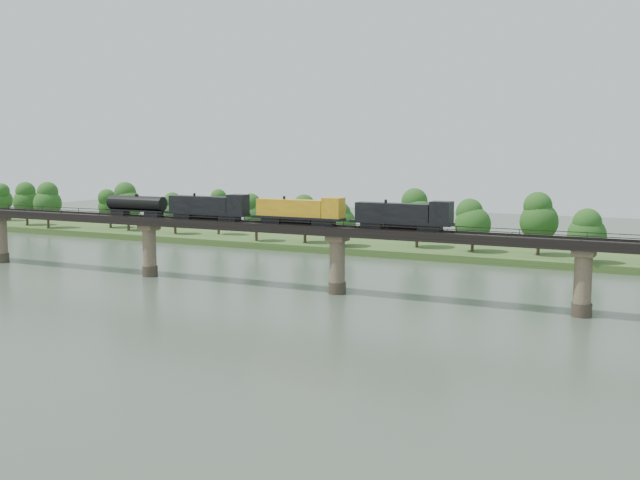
% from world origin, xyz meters
% --- Properties ---
extents(ground, '(400.00, 400.00, 0.00)m').
position_xyz_m(ground, '(0.00, 0.00, 0.00)').
color(ground, '#364537').
rests_on(ground, ground).
extents(far_bank, '(300.00, 24.00, 1.60)m').
position_xyz_m(far_bank, '(0.00, 85.00, 0.80)').
color(far_bank, '#345321').
rests_on(far_bank, ground).
extents(bridge, '(236.00, 30.00, 11.50)m').
position_xyz_m(bridge, '(0.00, 30.00, 5.46)').
color(bridge, '#473A2D').
rests_on(bridge, ground).
extents(bridge_superstructure, '(220.00, 4.90, 0.75)m').
position_xyz_m(bridge_superstructure, '(0.00, 30.00, 11.79)').
color(bridge_superstructure, black).
rests_on(bridge_superstructure, bridge).
extents(far_treeline, '(289.06, 17.54, 13.60)m').
position_xyz_m(far_treeline, '(-8.21, 80.52, 8.83)').
color(far_treeline, '#382619').
rests_on(far_treeline, far_bank).
extents(freight_train, '(69.63, 2.71, 4.79)m').
position_xyz_m(freight_train, '(-13.73, 30.00, 13.79)').
color(freight_train, black).
rests_on(freight_train, bridge).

